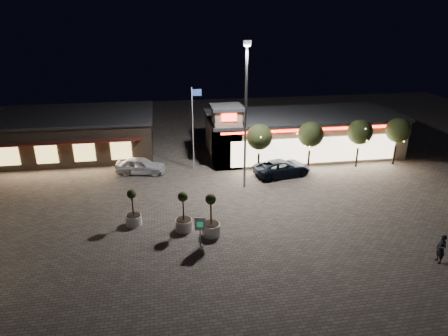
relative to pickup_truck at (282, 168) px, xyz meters
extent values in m
plane|color=#6C6157|center=(-6.06, -10.02, -0.76)|extent=(90.00, 90.00, 0.00)
cube|color=gray|center=(3.94, 5.98, 1.24)|extent=(20.00, 8.00, 4.00)
cube|color=#262628|center=(3.94, 5.98, 3.39)|extent=(20.40, 8.40, 0.30)
cube|color=#F8E1BA|center=(3.94, 1.93, 0.84)|extent=(17.00, 0.12, 2.60)
cube|color=#FF2814|center=(3.94, 1.90, 2.99)|extent=(19.00, 0.10, 0.18)
cube|color=gray|center=(-4.76, 3.28, 2.14)|extent=(2.60, 2.60, 5.80)
cube|color=#262628|center=(-4.76, 3.28, 5.19)|extent=(3.00, 3.00, 0.30)
cube|color=#FF2814|center=(-4.76, 1.93, 4.54)|extent=(1.40, 0.10, 0.70)
cube|color=#382D23|center=(-20.06, 9.98, 1.24)|extent=(16.00, 10.00, 4.00)
cube|color=#262628|center=(-20.06, 9.98, 3.39)|extent=(16.40, 10.40, 0.30)
cube|color=#591E19|center=(-20.06, 4.58, 2.04)|extent=(14.40, 0.80, 0.15)
cube|color=#FFD672|center=(-25.56, 4.93, 0.84)|extent=(2.00, 0.12, 1.80)
cube|color=#FFD672|center=(-22.06, 4.93, 0.84)|extent=(2.00, 0.12, 1.80)
cube|color=#FFD672|center=(-18.56, 4.93, 0.84)|extent=(2.00, 0.12, 1.80)
cube|color=#FFD672|center=(-15.06, 4.93, 0.84)|extent=(2.00, 0.12, 1.80)
cylinder|color=gray|center=(-4.06, -2.02, 5.24)|extent=(0.20, 0.20, 12.00)
cube|color=gray|center=(-4.06, -2.02, 11.44)|extent=(0.60, 0.40, 0.35)
cube|color=white|center=(-4.06, -2.02, 11.24)|extent=(0.45, 0.30, 0.08)
cylinder|color=white|center=(-8.06, 2.98, 3.24)|extent=(0.10, 0.10, 8.00)
cube|color=#284094|center=(-7.61, 2.98, 6.74)|extent=(0.90, 0.04, 0.60)
cylinder|color=#332319|center=(-2.06, 0.98, 0.21)|extent=(0.20, 0.20, 1.92)
sphere|color=#2D3819|center=(-2.06, 0.98, 2.82)|extent=(2.42, 2.42, 2.42)
cylinder|color=#332319|center=(2.94, 0.98, 0.21)|extent=(0.20, 0.20, 1.92)
sphere|color=#2D3819|center=(2.94, 0.98, 2.82)|extent=(2.42, 2.42, 2.42)
cylinder|color=#332319|center=(7.94, 0.98, 0.21)|extent=(0.20, 0.20, 1.92)
sphere|color=#2D3819|center=(7.94, 0.98, 2.82)|extent=(2.42, 2.42, 2.42)
cylinder|color=#332319|center=(11.94, 0.98, 0.21)|extent=(0.20, 0.20, 1.92)
sphere|color=#2D3819|center=(11.94, 0.98, 2.82)|extent=(2.42, 2.42, 2.42)
imported|color=black|center=(0.00, 0.00, 0.00)|extent=(5.84, 3.55, 1.51)
imported|color=silver|center=(-13.15, 2.58, 0.04)|extent=(4.93, 2.74, 1.59)
imported|color=black|center=(5.50, -15.04, 0.19)|extent=(0.48, 0.71, 1.89)
cylinder|color=silver|center=(-13.35, -7.31, -0.38)|extent=(1.14, 1.14, 0.76)
cylinder|color=black|center=(-13.35, -7.31, 0.02)|extent=(0.99, 0.99, 0.06)
cylinder|color=#332319|center=(-13.35, -7.31, 0.90)|extent=(0.09, 0.09, 1.71)
sphere|color=#2D3819|center=(-13.35, -7.31, 1.71)|extent=(0.66, 0.66, 0.66)
cylinder|color=silver|center=(-8.01, -9.60, -0.33)|extent=(1.27, 1.27, 0.85)
cylinder|color=black|center=(-8.01, -9.60, 0.11)|extent=(1.10, 1.10, 0.06)
cylinder|color=#332319|center=(-8.01, -9.60, 1.09)|extent=(0.11, 0.11, 1.90)
sphere|color=#2D3819|center=(-8.01, -9.60, 1.99)|extent=(0.74, 0.74, 0.74)
cylinder|color=silver|center=(-9.82, -8.63, -0.36)|extent=(1.21, 1.21, 0.80)
cylinder|color=black|center=(-9.82, -8.63, 0.07)|extent=(1.05, 1.05, 0.06)
cylinder|color=#332319|center=(-9.82, -8.63, 1.00)|extent=(0.10, 0.10, 1.81)
sphere|color=#2D3819|center=(-9.82, -8.63, 1.86)|extent=(0.70, 0.70, 0.70)
cylinder|color=gray|center=(-8.90, -10.97, -0.10)|extent=(0.09, 0.09, 1.31)
cube|color=white|center=(-8.90, -10.97, 0.94)|extent=(0.70, 0.25, 0.93)
cube|color=#189459|center=(-8.90, -11.02, 0.94)|extent=(0.37, 0.12, 0.38)
camera|label=1|loc=(-10.97, -33.49, 13.82)|focal=32.00mm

